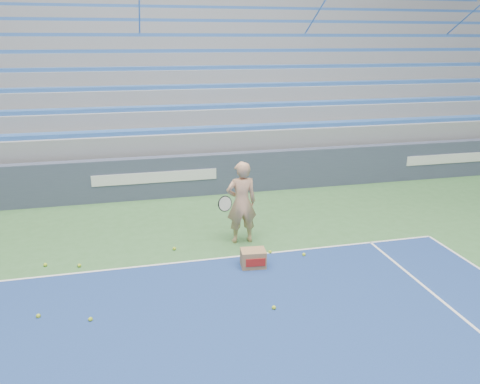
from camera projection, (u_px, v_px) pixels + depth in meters
name	position (u px, v px, depth m)	size (l,w,h in m)	color
sponsor_barrier	(155.00, 178.00, 12.27)	(30.00, 0.32, 1.10)	#3C445C
bleachers	(143.00, 87.00, 17.00)	(31.00, 9.15, 7.30)	gray
tennis_player	(241.00, 203.00, 9.46)	(0.92, 0.83, 1.71)	tan
ball_box	(253.00, 259.00, 8.59)	(0.48, 0.39, 0.34)	#967048
tennis_ball_0	(90.00, 319.00, 6.95)	(0.07, 0.07, 0.07)	#B3D12A
tennis_ball_1	(270.00, 252.00, 9.16)	(0.07, 0.07, 0.07)	#B3D12A
tennis_ball_2	(79.00, 265.00, 8.61)	(0.07, 0.07, 0.07)	#B3D12A
tennis_ball_3	(174.00, 249.00, 9.31)	(0.07, 0.07, 0.07)	#B3D12A
tennis_ball_4	(304.00, 254.00, 9.05)	(0.07, 0.07, 0.07)	#B3D12A
tennis_ball_5	(274.00, 308.00, 7.25)	(0.07, 0.07, 0.07)	#B3D12A
tennis_ball_6	(45.00, 265.00, 8.64)	(0.07, 0.07, 0.07)	#B3D12A
tennis_ball_7	(38.00, 316.00, 7.03)	(0.07, 0.07, 0.07)	#B3D12A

